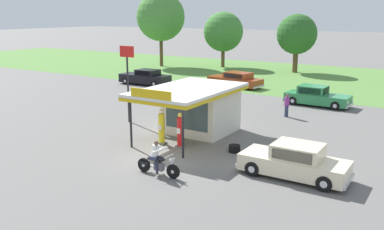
{
  "coord_description": "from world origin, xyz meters",
  "views": [
    {
      "loc": [
        11.65,
        -15.93,
        7.01
      ],
      "look_at": [
        -0.5,
        3.68,
        1.4
      ],
      "focal_mm": 39.59,
      "sensor_mm": 36.0,
      "label": 1
    }
  ],
  "objects_px": {
    "gas_pump_nearside": "(162,128)",
    "parked_car_back_row_centre_left": "(145,78)",
    "featured_classic_sedan": "(295,162)",
    "parked_car_back_row_centre_right": "(317,97)",
    "parked_car_back_row_far_left": "(236,80)",
    "gas_pump_offside": "(180,132)",
    "motorcycle_with_rider": "(157,161)",
    "roadside_pole_sign": "(127,71)",
    "spare_tire_stack": "(234,149)",
    "bystander_leaning_by_kiosk": "(287,105)"
  },
  "relations": [
    {
      "from": "parked_car_back_row_centre_right",
      "to": "bystander_leaning_by_kiosk",
      "type": "xyz_separation_m",
      "value": [
        -0.7,
        -4.79,
        0.16
      ]
    },
    {
      "from": "parked_car_back_row_centre_left",
      "to": "parked_car_back_row_centre_right",
      "type": "distance_m",
      "value": 17.26
    },
    {
      "from": "featured_classic_sedan",
      "to": "parked_car_back_row_centre_left",
      "type": "distance_m",
      "value": 26.05
    },
    {
      "from": "bystander_leaning_by_kiosk",
      "to": "roadside_pole_sign",
      "type": "bearing_deg",
      "value": -140.75
    },
    {
      "from": "gas_pump_offside",
      "to": "parked_car_back_row_centre_left",
      "type": "distance_m",
      "value": 20.64
    },
    {
      "from": "motorcycle_with_rider",
      "to": "roadside_pole_sign",
      "type": "xyz_separation_m",
      "value": [
        -7.13,
        6.56,
        2.71
      ]
    },
    {
      "from": "gas_pump_nearside",
      "to": "bystander_leaning_by_kiosk",
      "type": "relative_size",
      "value": 1.23
    },
    {
      "from": "spare_tire_stack",
      "to": "featured_classic_sedan",
      "type": "bearing_deg",
      "value": -24.67
    },
    {
      "from": "parked_car_back_row_far_left",
      "to": "spare_tire_stack",
      "type": "distance_m",
      "value": 19.74
    },
    {
      "from": "motorcycle_with_rider",
      "to": "spare_tire_stack",
      "type": "height_order",
      "value": "motorcycle_with_rider"
    },
    {
      "from": "bystander_leaning_by_kiosk",
      "to": "motorcycle_with_rider",
      "type": "bearing_deg",
      "value": -95.03
    },
    {
      "from": "parked_car_back_row_far_left",
      "to": "roadside_pole_sign",
      "type": "relative_size",
      "value": 1.16
    },
    {
      "from": "roadside_pole_sign",
      "to": "gas_pump_offside",
      "type": "bearing_deg",
      "value": -25.28
    },
    {
      "from": "parked_car_back_row_far_left",
      "to": "bystander_leaning_by_kiosk",
      "type": "height_order",
      "value": "bystander_leaning_by_kiosk"
    },
    {
      "from": "roadside_pole_sign",
      "to": "parked_car_back_row_far_left",
      "type": "bearing_deg",
      "value": 90.05
    },
    {
      "from": "featured_classic_sedan",
      "to": "parked_car_back_row_centre_right",
      "type": "relative_size",
      "value": 0.95
    },
    {
      "from": "parked_car_back_row_centre_left",
      "to": "bystander_leaning_by_kiosk",
      "type": "relative_size",
      "value": 3.41
    },
    {
      "from": "parked_car_back_row_centre_left",
      "to": "spare_tire_stack",
      "type": "height_order",
      "value": "parked_car_back_row_centre_left"
    },
    {
      "from": "parked_car_back_row_centre_left",
      "to": "parked_car_back_row_centre_right",
      "type": "bearing_deg",
      "value": -2.53
    },
    {
      "from": "gas_pump_nearside",
      "to": "parked_car_back_row_centre_right",
      "type": "distance_m",
      "value": 14.98
    },
    {
      "from": "parked_car_back_row_far_left",
      "to": "roadside_pole_sign",
      "type": "distance_m",
      "value": 16.06
    },
    {
      "from": "motorcycle_with_rider",
      "to": "bystander_leaning_by_kiosk",
      "type": "bearing_deg",
      "value": 84.97
    },
    {
      "from": "gas_pump_offside",
      "to": "parked_car_back_row_centre_left",
      "type": "relative_size",
      "value": 0.35
    },
    {
      "from": "gas_pump_nearside",
      "to": "parked_car_back_row_centre_left",
      "type": "height_order",
      "value": "gas_pump_nearside"
    },
    {
      "from": "parked_car_back_row_far_left",
      "to": "roadside_pole_sign",
      "type": "xyz_separation_m",
      "value": [
        0.01,
        -15.83,
        2.69
      ]
    },
    {
      "from": "parked_car_back_row_centre_left",
      "to": "bystander_leaning_by_kiosk",
      "type": "distance_m",
      "value": 17.45
    },
    {
      "from": "gas_pump_nearside",
      "to": "parked_car_back_row_far_left",
      "type": "relative_size",
      "value": 0.34
    },
    {
      "from": "gas_pump_offside",
      "to": "parked_car_back_row_centre_left",
      "type": "xyz_separation_m",
      "value": [
        -14.08,
        15.09,
        -0.17
      ]
    },
    {
      "from": "parked_car_back_row_centre_right",
      "to": "featured_classic_sedan",
      "type": "bearing_deg",
      "value": -77.59
    },
    {
      "from": "gas_pump_nearside",
      "to": "gas_pump_offside",
      "type": "relative_size",
      "value": 1.02
    },
    {
      "from": "parked_car_back_row_centre_left",
      "to": "roadside_pole_sign",
      "type": "xyz_separation_m",
      "value": [
        8.25,
        -12.33,
        2.67
      ]
    },
    {
      "from": "parked_car_back_row_centre_left",
      "to": "spare_tire_stack",
      "type": "bearing_deg",
      "value": -40.19
    },
    {
      "from": "parked_car_back_row_centre_right",
      "to": "parked_car_back_row_far_left",
      "type": "bearing_deg",
      "value": 154.68
    },
    {
      "from": "featured_classic_sedan",
      "to": "parked_car_back_row_far_left",
      "type": "distance_m",
      "value": 23.05
    },
    {
      "from": "gas_pump_offside",
      "to": "motorcycle_with_rider",
      "type": "height_order",
      "value": "gas_pump_offside"
    },
    {
      "from": "parked_car_back_row_far_left",
      "to": "gas_pump_offside",
      "type": "bearing_deg",
      "value": -72.53
    },
    {
      "from": "motorcycle_with_rider",
      "to": "roadside_pole_sign",
      "type": "distance_m",
      "value": 10.06
    },
    {
      "from": "gas_pump_offside",
      "to": "spare_tire_stack",
      "type": "xyz_separation_m",
      "value": [
        2.78,
        0.84,
        -0.69
      ]
    },
    {
      "from": "featured_classic_sedan",
      "to": "motorcycle_with_rider",
      "type": "bearing_deg",
      "value": -150.66
    },
    {
      "from": "gas_pump_offside",
      "to": "bystander_leaning_by_kiosk",
      "type": "distance_m",
      "value": 9.85
    },
    {
      "from": "bystander_leaning_by_kiosk",
      "to": "roadside_pole_sign",
      "type": "height_order",
      "value": "roadside_pole_sign"
    },
    {
      "from": "parked_car_back_row_far_left",
      "to": "spare_tire_stack",
      "type": "relative_size",
      "value": 9.55
    },
    {
      "from": "parked_car_back_row_centre_left",
      "to": "roadside_pole_sign",
      "type": "relative_size",
      "value": 1.09
    },
    {
      "from": "motorcycle_with_rider",
      "to": "parked_car_back_row_far_left",
      "type": "relative_size",
      "value": 0.39
    },
    {
      "from": "gas_pump_nearside",
      "to": "gas_pump_offside",
      "type": "height_order",
      "value": "gas_pump_nearside"
    },
    {
      "from": "motorcycle_with_rider",
      "to": "parked_car_back_row_centre_right",
      "type": "distance_m",
      "value": 18.22
    },
    {
      "from": "parked_car_back_row_centre_right",
      "to": "motorcycle_with_rider",
      "type": "bearing_deg",
      "value": -95.89
    },
    {
      "from": "gas_pump_nearside",
      "to": "parked_car_back_row_centre_left",
      "type": "relative_size",
      "value": 0.36
    },
    {
      "from": "bystander_leaning_by_kiosk",
      "to": "spare_tire_stack",
      "type": "relative_size",
      "value": 2.65
    },
    {
      "from": "parked_car_back_row_centre_left",
      "to": "parked_car_back_row_far_left",
      "type": "relative_size",
      "value": 0.94
    }
  ]
}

